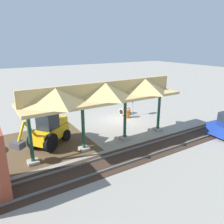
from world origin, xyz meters
TOP-DOWN VIEW (x-y plane):
  - ground_plane at (0.00, 0.00)m, footprint 120.00×120.00m
  - dirt_work_zone at (9.55, 1.49)m, footprint 9.98×7.00m
  - platform_canopy at (3.96, 4.11)m, footprint 12.14×3.20m
  - rail_tracks at (0.00, 6.71)m, footprint 60.00×2.58m
  - stop_sign at (-2.20, -0.61)m, footprint 0.60×0.51m
  - backhoe at (7.68, 2.04)m, footprint 4.81×4.01m
  - concrete_pipe at (-1.62, -1.31)m, footprint 1.24×1.02m
  - traffic_barrel at (-1.18, -0.24)m, footprint 0.56×0.56m

SIDE VIEW (x-z plane):
  - ground_plane at x=0.00m, z-range 0.00..0.00m
  - dirt_work_zone at x=9.55m, z-range 0.00..0.01m
  - rail_tracks at x=0.00m, z-range -0.05..0.10m
  - concrete_pipe at x=-1.62m, z-range 0.00..0.80m
  - traffic_barrel at x=-1.18m, z-range 0.00..0.90m
  - backhoe at x=7.68m, z-range -0.14..2.68m
  - stop_sign at x=-2.20m, z-range 0.47..2.62m
  - platform_canopy at x=3.96m, z-range 1.71..6.61m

